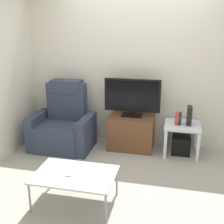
% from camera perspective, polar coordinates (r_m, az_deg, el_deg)
% --- Properties ---
extents(ground_plane, '(6.40, 6.40, 0.00)m').
position_cam_1_polar(ground_plane, '(3.97, 2.59, -12.11)').
color(ground_plane, '#9E998E').
extents(wall_back, '(6.40, 0.06, 2.60)m').
position_cam_1_polar(wall_back, '(4.62, 5.39, 9.18)').
color(wall_back, beige).
rests_on(wall_back, ground).
extents(tv_stand, '(0.72, 0.49, 0.55)m').
position_cam_1_polar(tv_stand, '(4.60, 3.95, -4.10)').
color(tv_stand, brown).
rests_on(tv_stand, ground).
extents(television, '(0.89, 0.20, 0.60)m').
position_cam_1_polar(television, '(4.43, 4.15, 3.10)').
color(television, black).
rests_on(television, tv_stand).
extents(recliner_armchair, '(0.98, 0.78, 1.08)m').
position_cam_1_polar(recliner_armchair, '(4.67, -9.88, -2.66)').
color(recliner_armchair, '#2D384C').
rests_on(recliner_armchair, ground).
extents(side_table, '(0.54, 0.54, 0.49)m').
position_cam_1_polar(side_table, '(4.48, 14.11, -3.36)').
color(side_table, silver).
rests_on(side_table, ground).
extents(subwoofer_box, '(0.28, 0.28, 0.28)m').
position_cam_1_polar(subwoofer_box, '(4.58, 13.87, -6.51)').
color(subwoofer_box, black).
rests_on(subwoofer_box, ground).
extents(book_leftmost, '(0.04, 0.13, 0.18)m').
position_cam_1_polar(book_leftmost, '(4.40, 12.98, -1.32)').
color(book_leftmost, red).
rests_on(book_leftmost, side_table).
extents(book_middle, '(0.05, 0.10, 0.19)m').
position_cam_1_polar(book_middle, '(4.40, 13.67, -1.30)').
color(book_middle, '#262626').
rests_on(book_middle, side_table).
extents(game_console, '(0.07, 0.20, 0.28)m').
position_cam_1_polar(game_console, '(4.42, 15.49, -0.70)').
color(game_console, black).
rests_on(game_console, side_table).
extents(coffee_table, '(0.90, 0.60, 0.38)m').
position_cam_1_polar(coffee_table, '(3.20, -7.58, -12.74)').
color(coffee_table, '#B2C6C1').
rests_on(coffee_table, ground).
extents(cell_phone, '(0.12, 0.17, 0.01)m').
position_cam_1_polar(cell_phone, '(3.21, -8.87, -12.14)').
color(cell_phone, '#B7B7BC').
rests_on(cell_phone, coffee_table).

